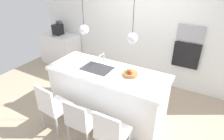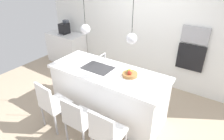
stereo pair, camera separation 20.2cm
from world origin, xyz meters
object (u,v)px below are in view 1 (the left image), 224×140
at_px(coffee_machine, 58,29).
at_px(chair_near, 53,105).
at_px(chair_middle, 81,119).
at_px(microwave, 191,33).
at_px(oven, 186,55).
at_px(fruit_bowl, 130,73).
at_px(chair_far, 111,132).

xyz_separation_m(coffee_machine, chair_near, (1.83, -2.13, -0.52)).
bearing_deg(chair_near, coffee_machine, 130.55).
bearing_deg(chair_near, chair_middle, 0.25).
distance_m(microwave, oven, 0.50).
height_order(coffee_machine, chair_near, coffee_machine).
distance_m(fruit_bowl, coffee_machine, 3.08).
xyz_separation_m(oven, chair_near, (-1.65, -2.43, -0.36)).
relative_size(chair_near, chair_far, 1.05).
relative_size(microwave, chair_far, 0.61).
distance_m(microwave, chair_far, 2.64).
bearing_deg(fruit_bowl, coffee_machine, 156.61).
distance_m(oven, chair_far, 2.51).
height_order(fruit_bowl, oven, oven).
relative_size(coffee_machine, oven, 0.68).
xyz_separation_m(oven, chair_far, (-0.51, -2.43, -0.39)).
bearing_deg(fruit_bowl, microwave, 66.65).
height_order(fruit_bowl, chair_near, fruit_bowl).
distance_m(microwave, chair_middle, 2.79).
xyz_separation_m(microwave, chair_middle, (-1.05, -2.43, -0.89)).
bearing_deg(chair_middle, microwave, 66.58).
height_order(oven, chair_far, oven).
height_order(fruit_bowl, chair_middle, fruit_bowl).
bearing_deg(chair_far, oven, 78.07).
xyz_separation_m(fruit_bowl, coffee_machine, (-2.82, 1.22, 0.06)).
relative_size(microwave, oven, 0.96).
distance_m(chair_near, chair_far, 1.14).
xyz_separation_m(chair_near, chair_middle, (0.60, 0.00, -0.04)).
height_order(chair_near, chair_middle, chair_near).
height_order(fruit_bowl, microwave, microwave).
height_order(chair_near, chair_far, chair_near).
distance_m(coffee_machine, chair_near, 2.86).
distance_m(fruit_bowl, chair_near, 1.43).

